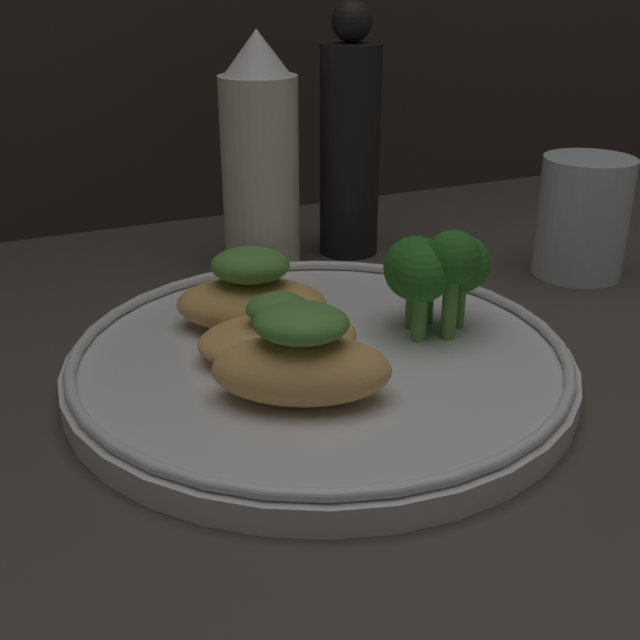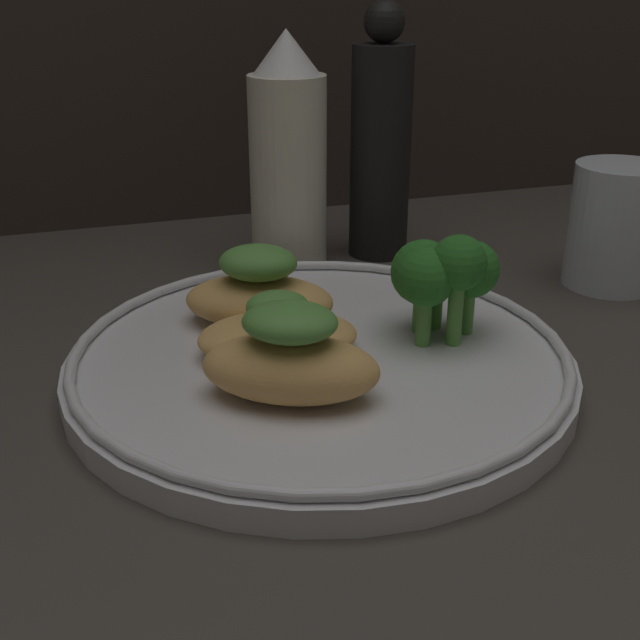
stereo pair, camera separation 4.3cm
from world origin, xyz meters
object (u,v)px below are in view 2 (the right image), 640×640
broccoli_bunch (441,273)px  drinking_glass (616,226)px  sauce_bottle (288,157)px  pepper_grinder (381,145)px  plate (320,360)px

broccoli_bunch → drinking_glass: bearing=22.1°
sauce_bottle → pepper_grinder: 7.17cm
sauce_bottle → pepper_grinder: size_ratio=0.91×
broccoli_bunch → drinking_glass: (16.59, 6.74, -0.92)cm
plate → broccoli_bunch: broccoli_bunch is taller
drinking_glass → sauce_bottle: bearing=151.0°
plate → broccoli_bunch: size_ratio=4.34×
sauce_bottle → drinking_glass: bearing=-29.0°
pepper_grinder → drinking_glass: bearing=-40.7°
plate → sauce_bottle: 19.77cm
broccoli_bunch → sauce_bottle: sauce_bottle is taller
sauce_bottle → pepper_grinder: bearing=-0.0°
plate → broccoli_bunch: (7.07, 0.18, 4.19)cm
plate → pepper_grinder: bearing=59.6°
pepper_grinder → drinking_glass: pepper_grinder is taller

